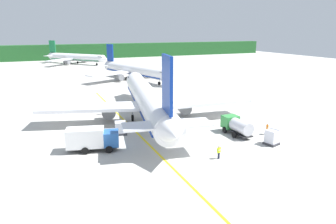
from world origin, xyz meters
TOP-DOWN VIEW (x-y plane):
  - ground at (0.00, 48.00)m, footprint 240.00×320.00m
  - distant_treeline at (0.00, 140.47)m, footprint 216.00×6.00m
  - airliner_foreground at (-6.62, 24.02)m, footprint 34.47×41.48m
  - airliner_mid_apron at (3.64, 64.77)m, footprint 28.63×34.23m
  - airliner_far_taxiway at (-7.07, 116.18)m, footprint 24.89×28.43m
  - service_truck_fuel at (2.38, 11.37)m, footprint 2.48×5.32m
  - service_truck_baggage at (-17.61, 13.52)m, footprint 6.64×3.69m
  - cargo_container_near at (4.32, 6.30)m, footprint 1.98×1.98m
  - cargo_container_mid at (-12.79, 18.23)m, footprint 2.03×2.03m
  - crew_marshaller at (-4.56, 5.13)m, footprint 0.60×0.36m
  - crew_loader_left at (-13.08, 29.61)m, footprint 0.55×0.43m
  - crew_loader_right at (6.47, 9.68)m, footprint 0.42×0.56m
  - apron_guide_line at (-10.49, 19.58)m, footprint 0.30×60.00m

SIDE VIEW (x-z plane):
  - ground at x=0.00m, z-range -0.20..0.00m
  - apron_guide_line at x=-10.49m, z-range 0.00..0.01m
  - cargo_container_mid at x=-12.79m, z-range -0.06..1.90m
  - crew_marshaller at x=-4.56m, z-range 0.14..1.76m
  - crew_loader_right at x=6.47m, z-range 0.14..1.78m
  - crew_loader_left at x=-13.08m, z-range 0.15..1.79m
  - cargo_container_near at x=4.32m, z-range -0.05..2.05m
  - service_truck_fuel at x=2.38m, z-range 0.19..2.59m
  - service_truck_baggage at x=-17.61m, z-range 0.15..3.08m
  - airliner_far_taxiway at x=-7.07m, z-range -2.12..7.75m
  - airliner_mid_apron at x=3.64m, z-range -2.15..7.86m
  - airliner_foreground at x=-6.62m, z-range -2.56..9.34m
  - distant_treeline at x=0.00m, z-range 0.00..7.35m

